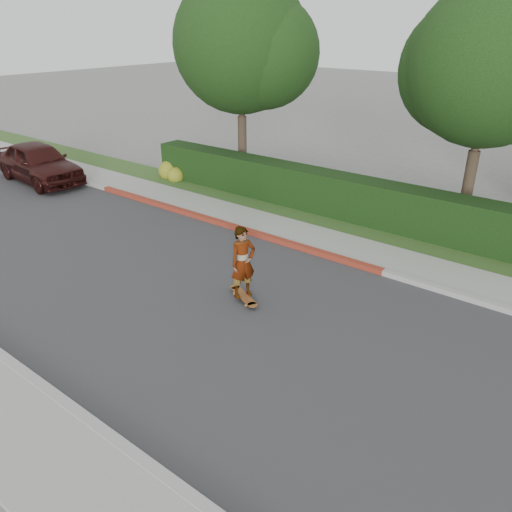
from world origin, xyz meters
name	(u,v)px	position (x,y,z in m)	size (l,w,h in m)	color
ground	(261,329)	(0.00, 0.00, 0.00)	(120.00, 120.00, 0.00)	slate
road	(261,329)	(0.00, 0.00, 0.01)	(60.00, 8.00, 0.01)	#2D2D30
curb_near	(108,436)	(0.00, -4.10, 0.07)	(60.00, 0.20, 0.15)	#9E9E99
sidewalk_near	(59,473)	(0.00, -5.00, 0.06)	(60.00, 1.60, 0.12)	gray
curb_far	(350,262)	(0.00, 4.10, 0.07)	(60.00, 0.20, 0.15)	#9E9E99
curb_red_section	(217,222)	(-5.00, 4.10, 0.08)	(12.00, 0.21, 0.15)	maroon
sidewalk_far	(365,252)	(0.00, 5.00, 0.06)	(60.00, 1.60, 0.12)	gray
planting_strip	(388,236)	(0.00, 6.60, 0.05)	(60.00, 1.60, 0.10)	#2D4C1E
hedge	(318,192)	(-3.00, 7.20, 0.75)	(15.00, 1.00, 1.50)	black
flowering_shrub	(171,172)	(-10.01, 6.74, 0.33)	(1.40, 1.00, 0.90)	#2D4C19
tree_left	(244,47)	(-7.51, 8.69, 5.26)	(5.99, 5.21, 8.00)	#33261C
tree_center	(491,69)	(1.49, 9.19, 4.90)	(5.66, 4.84, 7.44)	#33261C
skateboard	(243,296)	(-1.13, 0.75, 0.11)	(1.21, 0.73, 0.11)	#D28539
skateboarder	(243,262)	(-1.13, 0.75, 1.02)	(0.65, 0.43, 1.79)	white
car_maroon	(39,162)	(-14.17, 3.19, 0.82)	(1.95, 4.84, 1.65)	#361311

